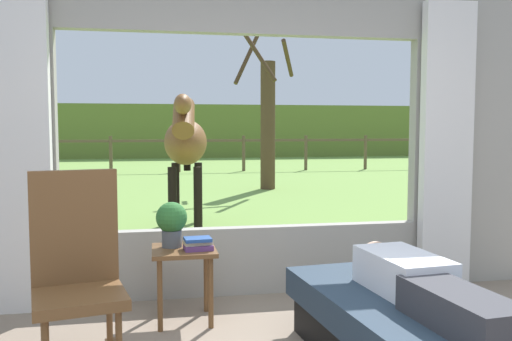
# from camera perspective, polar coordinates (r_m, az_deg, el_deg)

# --- Properties ---
(back_wall_with_window) EXTENTS (5.20, 0.12, 2.55)m
(back_wall_with_window) POSITION_cam_1_polar(r_m,az_deg,el_deg) (4.37, -1.12, 3.07)
(back_wall_with_window) COLOR #9E998E
(back_wall_with_window) RESTS_ON ground_plane
(curtain_panel_left) EXTENTS (0.44, 0.10, 2.40)m
(curtain_panel_left) POSITION_cam_1_polar(r_m,az_deg,el_deg) (4.29, -23.68, 2.00)
(curtain_panel_left) COLOR silver
(curtain_panel_left) RESTS_ON ground_plane
(curtain_panel_right) EXTENTS (0.44, 0.10, 2.40)m
(curtain_panel_right) POSITION_cam_1_polar(r_m,az_deg,el_deg) (4.82, 19.41, 2.36)
(curtain_panel_right) COLOR silver
(curtain_panel_right) RESTS_ON ground_plane
(outdoor_pasture_lawn) EXTENTS (36.00, 21.68, 0.02)m
(outdoor_pasture_lawn) POSITION_cam_1_polar(r_m,az_deg,el_deg) (15.29, -7.90, -0.59)
(outdoor_pasture_lawn) COLOR #759E47
(outdoor_pasture_lawn) RESTS_ON ground_plane
(distant_hill_ridge) EXTENTS (36.00, 2.00, 2.40)m
(distant_hill_ridge) POSITION_cam_1_polar(r_m,az_deg,el_deg) (25.06, -9.03, 4.10)
(distant_hill_ridge) COLOR olive
(distant_hill_ridge) RESTS_ON ground_plane
(recliner_sofa) EXTENTS (1.06, 1.78, 0.42)m
(recliner_sofa) POSITION_cam_1_polar(r_m,az_deg,el_deg) (3.24, 16.31, -16.30)
(recliner_sofa) COLOR black
(recliner_sofa) RESTS_ON ground_plane
(reclining_person) EXTENTS (0.40, 1.44, 0.22)m
(reclining_person) POSITION_cam_1_polar(r_m,az_deg,el_deg) (3.10, 16.86, -11.34)
(reclining_person) COLOR silver
(reclining_person) RESTS_ON recliner_sofa
(rocking_chair) EXTENTS (0.59, 0.76, 1.12)m
(rocking_chair) POSITION_cam_1_polar(r_m,az_deg,el_deg) (3.23, -18.33, -10.32)
(rocking_chair) COLOR brown
(rocking_chair) RESTS_ON ground_plane
(side_table) EXTENTS (0.44, 0.44, 0.52)m
(side_table) POSITION_cam_1_polar(r_m,az_deg,el_deg) (3.87, -7.60, -9.48)
(side_table) COLOR brown
(side_table) RESTS_ON ground_plane
(potted_plant) EXTENTS (0.22, 0.22, 0.32)m
(potted_plant) POSITION_cam_1_polar(r_m,az_deg,el_deg) (3.87, -8.88, -5.31)
(potted_plant) COLOR #4C5156
(potted_plant) RESTS_ON side_table
(book_stack) EXTENTS (0.21, 0.17, 0.08)m
(book_stack) POSITION_cam_1_polar(r_m,az_deg,el_deg) (3.79, -6.14, -7.68)
(book_stack) COLOR #59336B
(book_stack) RESTS_ON side_table
(horse) EXTENTS (0.67, 1.82, 1.73)m
(horse) POSITION_cam_1_polar(r_m,az_deg,el_deg) (7.15, -7.45, 2.84)
(horse) COLOR brown
(horse) RESTS_ON outdoor_pasture_lawn
(pasture_tree) EXTENTS (1.41, 1.46, 3.58)m
(pasture_tree) POSITION_cam_1_polar(r_m,az_deg,el_deg) (11.80, 1.20, 5.51)
(pasture_tree) COLOR #4C3823
(pasture_tree) RESTS_ON outdoor_pasture_lawn
(pasture_fence_line) EXTENTS (16.10, 0.10, 1.10)m
(pasture_fence_line) POSITION_cam_1_polar(r_m,az_deg,el_deg) (16.57, -8.15, 2.35)
(pasture_fence_line) COLOR brown
(pasture_fence_line) RESTS_ON outdoor_pasture_lawn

